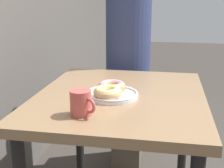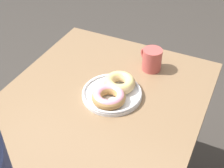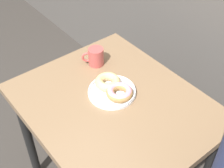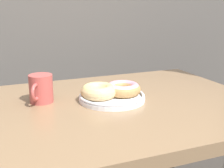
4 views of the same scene
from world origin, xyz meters
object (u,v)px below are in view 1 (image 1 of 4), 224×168
at_px(donut_plate, 111,91).
at_px(coffee_mug, 81,103).
at_px(dining_table, 120,114).
at_px(person_figure, 128,68).

distance_m(donut_plate, coffee_mug, 0.24).
xyz_separation_m(dining_table, person_figure, (0.70, 0.05, 0.06)).
bearing_deg(donut_plate, coffee_mug, 163.59).
distance_m(dining_table, person_figure, 0.71).
bearing_deg(coffee_mug, person_figure, -2.96).
bearing_deg(dining_table, donut_plate, 145.53).
bearing_deg(dining_table, coffee_mug, 159.81).
distance_m(dining_table, donut_plate, 0.14).
height_order(dining_table, donut_plate, donut_plate).
relative_size(dining_table, coffee_mug, 8.39).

